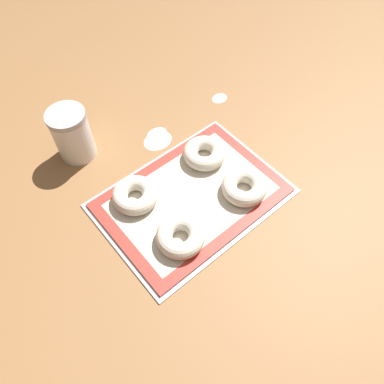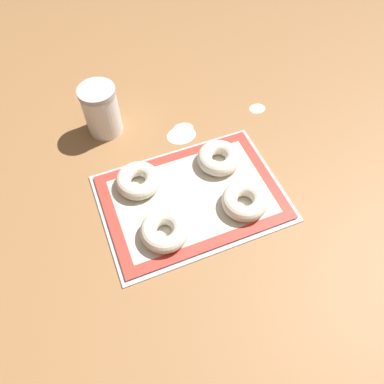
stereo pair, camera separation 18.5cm
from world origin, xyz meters
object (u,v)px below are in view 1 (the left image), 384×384
bagel_front_left (180,236)px  bagel_back_left (135,195)px  flour_canister (72,135)px  bagel_front_right (244,187)px  bagel_back_right (204,153)px  baking_tray (192,198)px

bagel_front_left → bagel_back_left: bearing=94.9°
bagel_back_left → flour_canister: bearing=96.8°
bagel_front_left → flour_canister: 0.44m
bagel_front_right → bagel_back_left: same height
bagel_front_right → bagel_back_left: (-0.25, 0.17, 0.00)m
bagel_back_right → flour_canister: flour_canister is taller
flour_canister → bagel_back_left: bearing=-83.2°
bagel_front_left → bagel_back_left: (-0.02, 0.18, 0.00)m
bagel_front_right → bagel_back_right: size_ratio=1.00×
bagel_back_left → bagel_back_right: bearing=-2.3°
bagel_front_right → baking_tray: bearing=146.5°
bagel_front_left → bagel_back_right: bearing=36.4°
baking_tray → bagel_back_left: bearing=143.7°
baking_tray → bagel_front_left: 0.14m
baking_tray → bagel_back_left: size_ratio=4.00×
bagel_front_left → bagel_back_right: size_ratio=1.00×
bagel_back_right → bagel_front_left: bearing=-143.6°
bagel_front_left → bagel_back_left: 0.18m
bagel_back_right → flour_canister: bearing=135.6°
baking_tray → bagel_front_right: 0.15m
flour_canister → bagel_front_left: bearing=-84.0°
bagel_front_right → flour_canister: bearing=122.7°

